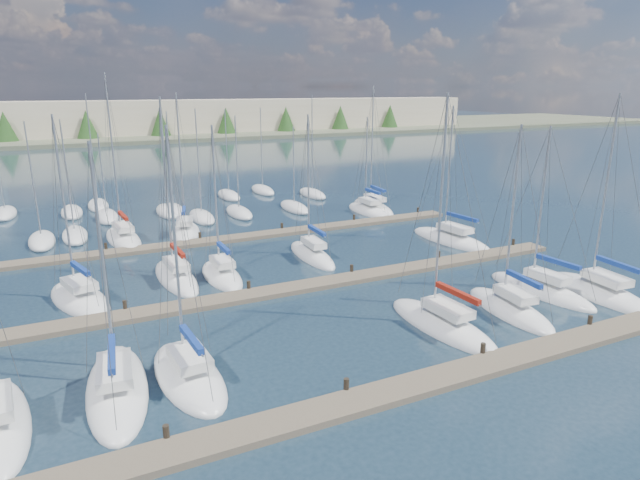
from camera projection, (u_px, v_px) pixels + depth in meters
name	position (u px, v px, depth m)	size (l,w,h in m)	color
ground	(179.00, 186.00, 75.49)	(400.00, 400.00, 0.00)	#223645
dock_near	(430.00, 381.00, 25.20)	(44.00, 1.93, 1.10)	#6B5E4C
dock_mid	(308.00, 286.00, 37.33)	(44.00, 1.93, 1.10)	#6B5E4C
dock_far	(245.00, 237.00, 49.46)	(44.00, 1.93, 1.10)	#6B5E4C
sailboat_i	(176.00, 277.00, 38.88)	(2.84, 8.45, 13.66)	white
sailboat_g	(599.00, 292.00, 36.02)	(3.58, 8.56, 13.92)	white
sailboat_q	(368.00, 211.00, 59.90)	(2.76, 7.59, 11.15)	white
sailboat_n	(123.00, 238.00, 48.92)	(3.33, 8.87, 15.50)	white
sailboat_j	(222.00, 275.00, 39.28)	(2.44, 6.84, 11.76)	white
sailboat_o	(186.00, 232.00, 50.93)	(4.26, 7.73, 13.81)	white
sailboat_k	(312.00, 255.00, 44.06)	(2.41, 7.99, 12.22)	white
sailboat_f	(540.00, 290.00, 36.39)	(3.10, 8.40, 11.89)	white
sailboat_e	(510.00, 309.00, 33.28)	(3.22, 7.78, 12.22)	white
sailboat_b	(117.00, 389.00, 24.57)	(3.47, 9.00, 12.13)	white
sailboat_h	(80.00, 299.00, 34.95)	(4.85, 7.99, 12.71)	white
sailboat_r	(373.00, 207.00, 61.61)	(3.41, 9.08, 14.43)	white
sailboat_c	(189.00, 376.00, 25.65)	(3.40, 7.74, 12.71)	white
sailboat_d	(442.00, 324.00, 31.17)	(3.23, 8.75, 14.00)	white
sailboat_m	(451.00, 240.00, 48.53)	(3.87, 9.45, 12.71)	white
distant_boats	(170.00, 210.00, 59.54)	(36.93, 20.75, 13.30)	#9EA0A5
shoreline	(61.00, 110.00, 145.71)	(400.00, 60.00, 38.00)	#666B51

